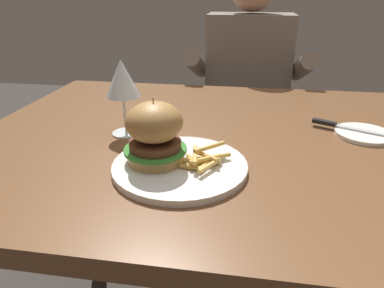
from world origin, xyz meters
name	(u,v)px	position (x,y,z in m)	size (l,w,h in m)	color
dining_table	(223,164)	(0.00, 0.00, 0.65)	(1.25, 0.93, 0.74)	brown
main_plate	(180,166)	(-0.08, -0.20, 0.75)	(0.27, 0.27, 0.01)	white
burger_sandwich	(155,132)	(-0.13, -0.19, 0.82)	(0.13, 0.13, 0.13)	tan
fries_pile	(203,159)	(-0.03, -0.20, 0.77)	(0.11, 0.11, 0.03)	#E0B251
wine_glass	(122,80)	(-0.24, -0.04, 0.88)	(0.08, 0.08, 0.19)	silver
bread_plate	(364,134)	(0.34, 0.04, 0.74)	(0.14, 0.14, 0.01)	white
table_knife	(344,127)	(0.30, 0.06, 0.75)	(0.18, 0.10, 0.01)	silver
diner_person	(245,109)	(0.05, 0.74, 0.56)	(0.51, 0.36, 1.18)	#282833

